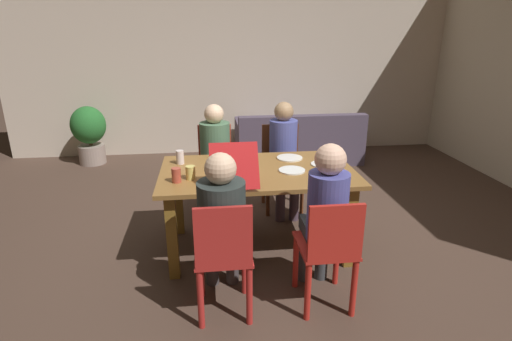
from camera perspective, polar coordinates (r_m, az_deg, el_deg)
name	(u,v)px	position (r m, az deg, el deg)	size (l,w,h in m)	color
ground_plane	(257,247)	(3.81, 0.19, -10.75)	(20.00, 20.00, 0.00)	#48342A
back_wall	(232,59)	(6.51, -3.45, 15.41)	(6.91, 0.12, 2.93)	beige
dining_table	(257,182)	(3.53, 0.20, -1.64)	(1.67, 0.99, 0.76)	brown
chair_0	(216,165)	(4.47, -5.72, 0.75)	(0.38, 0.39, 0.92)	#AC3625
person_0	(215,151)	(4.28, -5.75, 2.74)	(0.32, 0.51, 1.18)	#343642
chair_1	(328,250)	(2.88, 10.17, -11.00)	(0.39, 0.45, 0.87)	red
person_1	(325,210)	(2.89, 9.66, -5.57)	(0.28, 0.47, 1.21)	#393D40
chair_2	(223,257)	(2.76, -4.61, -12.03)	(0.39, 0.41, 0.89)	#B42623
person_2	(222,218)	(2.78, -4.87, -6.74)	(0.32, 0.53, 1.18)	#3E3738
chair_3	(281,162)	(4.48, 3.58, 1.15)	(0.43, 0.40, 0.92)	brown
person_3	(284,150)	(4.29, 3.99, 2.90)	(0.30, 0.50, 1.20)	#443340
pizza_box_0	(233,172)	(3.28, -3.32, -0.26)	(0.37, 0.57, 0.34)	red
plate_0	(290,158)	(3.80, 4.77, 1.79)	(0.24, 0.24, 0.01)	white
plate_1	(323,164)	(3.66, 9.47, 0.92)	(0.22, 0.22, 0.03)	white
plate_2	(292,170)	(3.47, 5.09, 0.03)	(0.23, 0.23, 0.01)	white
plate_3	(225,158)	(3.77, -4.38, 1.73)	(0.25, 0.25, 0.03)	white
drinking_glass_0	(191,173)	(3.30, -9.23, -0.29)	(0.08, 0.08, 0.11)	#DBCB65
drinking_glass_1	(180,157)	(3.69, -10.67, 1.86)	(0.07, 0.07, 0.12)	silver
drinking_glass_2	(176,175)	(3.25, -11.18, -0.65)	(0.07, 0.07, 0.12)	#B04633
couch	(298,142)	(6.19, 5.89, 3.97)	(1.85, 0.89, 0.76)	#4F4356
potted_plant	(89,132)	(6.44, -22.49, 5.06)	(0.50, 0.50, 0.86)	gray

